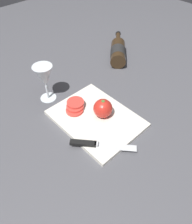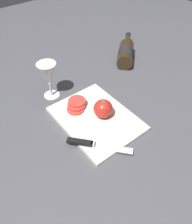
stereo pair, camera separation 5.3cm
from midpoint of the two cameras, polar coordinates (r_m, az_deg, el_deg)
name	(u,v)px [view 2 (the right image)]	position (r m, az deg, el deg)	size (l,w,h in m)	color
ground_plane	(104,140)	(0.82, 3.84, -7.29)	(3.00, 3.00, 0.00)	#4C4C51
cutting_board	(96,119)	(0.88, 1.73, -1.81)	(0.34, 0.26, 0.02)	silver
wine_bottle	(126,53)	(1.23, 9.06, 14.97)	(0.26, 0.27, 0.08)	#332314
wine_glass	(48,75)	(0.94, -10.82, 9.46)	(0.08, 0.08, 0.17)	silver
whole_tomato	(103,109)	(0.85, 3.65, 0.80)	(0.08, 0.08, 0.08)	red
knife	(88,143)	(0.78, -0.28, -8.29)	(0.19, 0.17, 0.01)	silver
tomato_slice_stack_near	(76,105)	(0.90, -3.48, 1.77)	(0.09, 0.09, 0.03)	#D63D33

